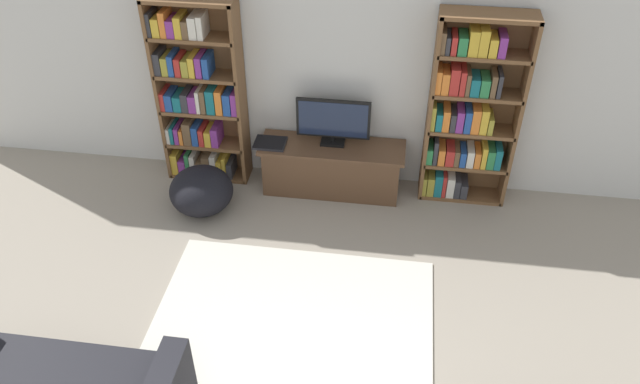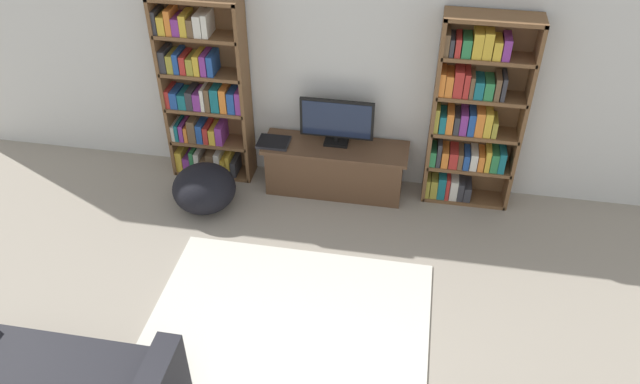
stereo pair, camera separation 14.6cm
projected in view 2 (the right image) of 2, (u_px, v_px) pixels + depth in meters
name	position (u px, v px, depth m)	size (l,w,h in m)	color
wall_back	(343.00, 64.00, 5.99)	(8.80, 0.06, 2.60)	silver
bookshelf_left	(204.00, 94.00, 6.27)	(0.86, 0.30, 1.95)	brown
bookshelf_right	(472.00, 116.00, 5.89)	(0.86, 0.30, 1.95)	brown
tv_stand	(335.00, 168.00, 6.40)	(1.46, 0.46, 0.53)	brown
television	(337.00, 121.00, 6.12)	(0.73, 0.16, 0.49)	black
laptop	(274.00, 142.00, 6.27)	(0.32, 0.26, 0.03)	#28282D
area_rug	(286.00, 330.00, 5.06)	(2.29, 1.89, 0.02)	beige
beanbag_ottoman	(204.00, 188.00, 6.19)	(0.63, 0.63, 0.46)	black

